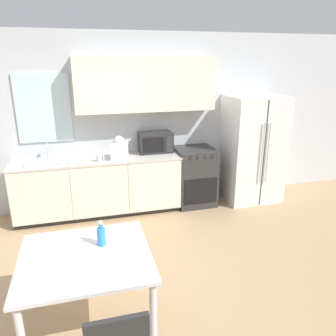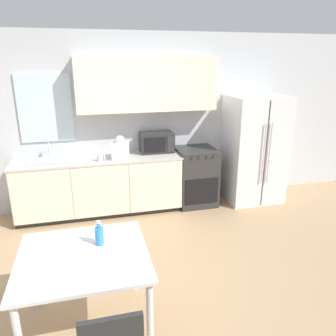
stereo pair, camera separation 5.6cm
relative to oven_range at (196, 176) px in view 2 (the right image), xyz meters
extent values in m
plane|color=tan|center=(-1.25, -1.66, -0.47)|extent=(12.00, 12.00, 0.00)
cube|color=silver|center=(-1.25, 0.34, 0.88)|extent=(12.00, 0.06, 2.70)
cube|color=silver|center=(-2.24, 0.30, 1.15)|extent=(0.76, 0.04, 0.98)
cube|color=silver|center=(-0.74, 0.15, 1.48)|extent=(2.11, 0.32, 0.80)
cube|color=#333333|center=(-1.54, 0.04, -0.43)|extent=(2.45, 0.56, 0.08)
cube|color=silver|center=(-1.54, 0.01, 0.01)|extent=(2.45, 0.62, 0.78)
cube|color=silver|center=(-2.36, -0.31, 0.01)|extent=(0.80, 0.01, 0.76)
cube|color=silver|center=(-1.54, -0.31, 0.01)|extent=(0.80, 0.01, 0.76)
cube|color=silver|center=(-0.73, -0.31, 0.01)|extent=(0.80, 0.01, 0.76)
cube|color=beige|center=(-1.54, 0.01, 0.41)|extent=(2.47, 0.64, 0.03)
cube|color=#2D2D2D|center=(0.00, 0.00, 0.00)|extent=(0.62, 0.62, 0.93)
cube|color=black|center=(0.00, -0.31, -0.14)|extent=(0.54, 0.01, 0.41)
cylinder|color=#262626|center=(-0.17, -0.32, 0.42)|extent=(0.03, 0.02, 0.03)
cylinder|color=#262626|center=(-0.06, -0.32, 0.42)|extent=(0.03, 0.02, 0.03)
cylinder|color=#262626|center=(0.06, -0.32, 0.42)|extent=(0.03, 0.02, 0.03)
cylinder|color=#262626|center=(0.17, -0.32, 0.42)|extent=(0.03, 0.02, 0.03)
cube|color=white|center=(0.99, -0.05, 0.41)|extent=(0.90, 0.74, 1.75)
cube|color=#3F3F3F|center=(0.99, -0.43, 0.41)|extent=(0.01, 0.01, 1.69)
cylinder|color=silver|center=(0.94, -0.45, 0.44)|extent=(0.02, 0.02, 0.96)
cylinder|color=silver|center=(1.04, -0.45, 0.44)|extent=(0.02, 0.02, 0.96)
cube|color=#B7BABC|center=(-2.24, 0.01, 0.44)|extent=(0.61, 0.42, 0.02)
cylinder|color=silver|center=(-2.24, 0.17, 0.55)|extent=(0.02, 0.02, 0.21)
cylinder|color=silver|center=(-2.24, 0.10, 0.65)|extent=(0.02, 0.14, 0.02)
cube|color=#282828|center=(-0.62, 0.12, 0.59)|extent=(0.52, 0.32, 0.31)
cube|color=black|center=(-0.68, -0.04, 0.59)|extent=(0.33, 0.01, 0.23)
cube|color=#2D2D33|center=(-0.43, -0.04, 0.59)|extent=(0.10, 0.01, 0.25)
cylinder|color=white|center=(-1.52, -0.17, 0.48)|extent=(0.08, 0.08, 0.10)
torus|color=white|center=(-1.46, -0.17, 0.48)|extent=(0.02, 0.07, 0.07)
cube|color=white|center=(-1.22, -0.11, 0.55)|extent=(0.28, 0.25, 0.24)
sphere|color=white|center=(-1.22, -0.11, 0.70)|extent=(0.16, 0.16, 0.14)
cube|color=white|center=(-1.79, -2.35, 0.27)|extent=(1.06, 0.97, 0.03)
cylinder|color=white|center=(-1.32, -2.78, -0.10)|extent=(0.06, 0.06, 0.73)
cylinder|color=white|center=(-2.26, -1.93, -0.10)|extent=(0.06, 0.06, 0.73)
cylinder|color=white|center=(-1.32, -1.93, -0.10)|extent=(0.06, 0.06, 0.73)
cylinder|color=#338CD8|center=(-1.64, -2.21, 0.37)|extent=(0.08, 0.08, 0.16)
cylinder|color=#338CD8|center=(-1.64, -2.21, 0.47)|extent=(0.03, 0.03, 0.05)
cylinder|color=white|center=(-1.64, -2.21, 0.50)|extent=(0.04, 0.04, 0.02)
camera|label=1|loc=(-1.74, -4.78, 1.82)|focal=35.00mm
camera|label=2|loc=(-1.68, -4.79, 1.82)|focal=35.00mm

